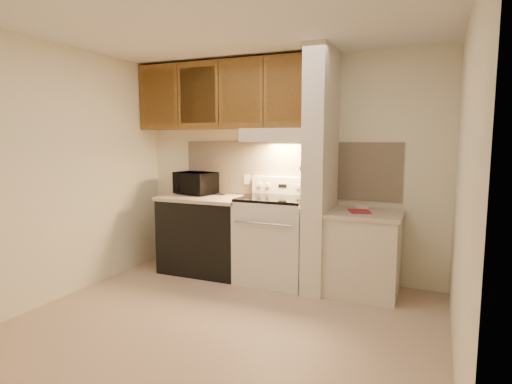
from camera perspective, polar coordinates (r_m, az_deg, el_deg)
The scene contains 50 objects.
floor at distance 3.93m, azimuth -3.76°, elevation -16.77°, with size 3.60×3.60×0.00m, color #C2A48E.
ceiling at distance 3.70m, azimuth -4.10°, elevation 21.36°, with size 3.60×3.60×0.00m, color white.
wall_back at distance 4.98m, azimuth 3.96°, elevation 3.23°, with size 3.60×0.02×2.50m, color white.
wall_left at distance 4.70m, azimuth -23.88°, elevation 2.39°, with size 0.02×3.00×2.50m, color white.
wall_right at distance 3.22m, azimuth 25.97°, elevation 0.33°, with size 0.02×3.00×2.50m, color white.
backsplash at distance 4.97m, azimuth 3.91°, elevation 3.05°, with size 2.60×0.02×0.63m, color beige.
range_body at distance 4.78m, azimuth 2.50°, elevation -6.52°, with size 0.76×0.65×0.92m, color silver.
oven_window at distance 4.49m, azimuth 1.07°, elevation -6.91°, with size 0.50×0.01×0.30m, color black.
oven_handle at distance 4.40m, azimuth 0.89°, elevation -4.25°, with size 0.02×0.02×0.65m, color silver.
cooktop at distance 4.69m, azimuth 2.54°, elevation -0.88°, with size 0.74×0.64×0.03m, color black.
range_backguard at distance 4.94m, azimuth 3.71°, elevation 0.87°, with size 0.76×0.08×0.20m, color silver.
range_display at distance 4.90m, azimuth 3.54°, elevation 0.82°, with size 0.10×0.01×0.04m, color black.
range_knob_left_outer at distance 5.00m, azimuth 0.51°, elevation 0.96°, with size 0.05×0.05×0.02m, color silver.
range_knob_left_inner at distance 4.96m, azimuth 1.57°, elevation 0.91°, with size 0.05×0.05×0.02m, color silver.
range_knob_right_inner at distance 4.84m, azimuth 5.54°, elevation 0.72°, with size 0.05×0.05×0.02m, color silver.
range_knob_right_outer at distance 4.82m, azimuth 6.67°, elevation 0.67°, with size 0.05×0.05×0.02m, color silver.
dishwasher_front at distance 5.16m, azimuth -6.68°, elevation -5.82°, with size 1.00×0.63×0.87m, color black.
left_countertop at distance 5.08m, azimuth -6.76°, elevation -0.81°, with size 1.04×0.67×0.04m, color beige.
spoon_rest at distance 5.23m, azimuth -5.30°, elevation -0.25°, with size 0.24×0.08×0.02m, color black.
teal_jar at distance 5.35m, azimuth -9.42°, elevation 0.27°, with size 0.09×0.09×0.10m, color #2F6569.
outlet at distance 5.15m, azimuth -1.20°, elevation 1.70°, with size 0.08×0.01×0.12m, color beige.
microwave at distance 5.29m, azimuth -8.09°, elevation 1.18°, with size 0.49×0.33×0.27m, color black.
partition_pillar at distance 4.50m, azimuth 8.63°, elevation 2.74°, with size 0.22×0.70×2.50m, color silver.
pillar_trim at distance 4.53m, azimuth 7.22°, elevation 3.42°, with size 0.01×0.70×0.04m, color brown.
knife_strip at distance 4.48m, azimuth 6.97°, elevation 3.64°, with size 0.02×0.42×0.04m, color black.
knife_blade_a at distance 4.35m, azimuth 6.26°, elevation 2.23°, with size 0.01×0.04×0.16m, color silver.
knife_handle_a at distance 4.34m, azimuth 6.27°, elevation 4.20°, with size 0.02×0.02×0.10m, color black.
knife_blade_b at distance 4.40m, azimuth 6.46°, elevation 2.15°, with size 0.01×0.04×0.18m, color silver.
knife_handle_b at distance 4.40m, azimuth 6.52°, elevation 4.24°, with size 0.02×0.02×0.10m, color black.
knife_blade_c at distance 4.50m, azimuth 6.84°, elevation 2.13°, with size 0.01×0.04×0.20m, color silver.
knife_handle_c at distance 4.49m, azimuth 6.89°, elevation 4.30°, with size 0.02×0.02×0.10m, color black.
knife_blade_d at distance 4.57m, azimuth 7.09°, elevation 2.45°, with size 0.01×0.04×0.16m, color silver.
knife_handle_d at distance 4.55m, azimuth 7.09°, elevation 4.33°, with size 0.02×0.02×0.10m, color black.
knife_blade_e at distance 4.65m, azimuth 7.39°, elevation 2.41°, with size 0.01×0.04×0.18m, color silver.
knife_handle_e at distance 4.63m, azimuth 7.40°, elevation 4.37°, with size 0.02×0.02×0.10m, color black.
oven_mitt at distance 4.70m, azimuth 7.58°, elevation 2.41°, with size 0.03×0.09×0.21m, color slate.
right_cab_base at distance 4.55m, azimuth 14.10°, elevation -8.16°, with size 0.70×0.60×0.81m, color beige.
right_countertop at distance 4.46m, azimuth 14.26°, elevation -2.88°, with size 0.74×0.64×0.04m, color beige.
red_folder at distance 4.47m, azimuth 13.63°, elevation -2.52°, with size 0.20×0.28×0.01m, color #A8262E.
white_box at distance 4.64m, azimuth 14.01°, elevation -2.02°, with size 0.13×0.09×0.04m, color white.
range_hood at distance 4.76m, azimuth 3.12°, elevation 7.57°, with size 0.78×0.44×0.15m, color beige.
hood_lip at distance 4.57m, azimuth 2.20°, elevation 7.02°, with size 0.78×0.04×0.06m, color beige.
upper_cabinets at distance 5.10m, azimuth -4.15°, elevation 12.71°, with size 2.18×0.33×0.77m, color brown.
cab_door_a at distance 5.39m, azimuth -12.87°, elevation 12.25°, with size 0.46×0.01×0.63m, color brown.
cab_gap_a at distance 5.24m, azimuth -10.41°, elevation 12.47°, with size 0.01×0.01×0.73m, color black.
cab_door_b at distance 5.10m, azimuth -7.79°, elevation 12.67°, with size 0.46×0.01×0.63m, color brown.
cab_gap_b at distance 4.96m, azimuth -5.02°, elevation 12.86°, with size 0.01×0.01×0.73m, color black.
cab_door_c at distance 4.84m, azimuth -2.10°, elevation 13.02°, with size 0.46×0.01×0.63m, color brown.
cab_gap_c at distance 4.73m, azimuth 0.97°, elevation 13.16°, with size 0.01×0.01×0.73m, color black.
cab_door_d at distance 4.64m, azimuth 4.18°, elevation 13.26°, with size 0.46×0.01×0.63m, color brown.
Camera 1 is at (1.63, -3.19, 1.60)m, focal length 30.00 mm.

